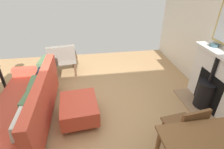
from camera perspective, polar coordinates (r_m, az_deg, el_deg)
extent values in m
cube|color=tan|center=(3.20, -9.09, -12.48)|extent=(5.00, 5.22, 0.01)
cube|color=#9E7A5B|center=(3.61, 25.52, -9.41)|extent=(0.33, 1.08, 0.03)
cube|color=silver|center=(3.52, 31.15, -2.45)|extent=(0.24, 1.14, 1.00)
cube|color=black|center=(3.53, 29.23, -4.64)|extent=(0.06, 0.61, 0.64)
cylinder|color=black|center=(3.55, 28.39, -5.79)|extent=(0.34, 0.34, 0.48)
cylinder|color=black|center=(3.42, 29.40, -2.36)|extent=(0.35, 0.35, 0.02)
cylinder|color=black|center=(3.31, 30.44, 1.19)|extent=(0.07, 0.07, 0.47)
cylinder|color=#334C56|center=(3.53, 30.48, 8.29)|extent=(0.16, 0.16, 0.04)
torus|color=#334C56|center=(3.52, 30.55, 8.55)|extent=(0.15, 0.15, 0.01)
cylinder|color=#B2B2B7|center=(4.00, -27.76, -5.31)|extent=(0.04, 0.04, 0.10)
cylinder|color=#B2B2B7|center=(3.81, -18.39, -4.84)|extent=(0.04, 0.04, 0.10)
cube|color=#D14C38|center=(3.15, -27.03, -10.63)|extent=(0.84, 1.94, 0.30)
cube|color=#D14C38|center=(2.85, -21.92, -5.15)|extent=(0.16, 1.93, 0.39)
cube|color=#D14C38|center=(3.75, -24.25, 1.13)|extent=(0.79, 0.13, 0.17)
cube|color=#4C6B47|center=(3.51, -21.18, 1.68)|extent=(0.16, 0.42, 0.41)
cube|color=black|center=(3.20, -22.26, -1.85)|extent=(0.15, 0.36, 0.37)
cube|color=#4C6B47|center=(2.87, -23.88, -5.66)|extent=(0.15, 0.41, 0.41)
cube|color=#4C6B47|center=(2.63, -25.32, -9.52)|extent=(0.20, 0.42, 0.42)
cube|color=beige|center=(2.37, -27.52, -15.49)|extent=(0.16, 0.39, 0.40)
cylinder|color=#B2B2B7|center=(3.30, -14.86, -10.53)|extent=(0.03, 0.03, 0.09)
cylinder|color=#B2B2B7|center=(2.89, -14.84, -17.69)|extent=(0.03, 0.03, 0.09)
cylinder|color=#B2B2B7|center=(3.29, -6.63, -9.60)|extent=(0.03, 0.03, 0.09)
cylinder|color=#B2B2B7|center=(2.89, -5.16, -16.62)|extent=(0.03, 0.03, 0.09)
cube|color=#D14C38|center=(2.96, -10.73, -10.86)|extent=(0.64, 0.74, 0.27)
cube|color=#4C3321|center=(4.62, -12.68, 4.35)|extent=(0.05, 0.05, 0.37)
cube|color=#4C3321|center=(4.62, -18.95, 3.42)|extent=(0.05, 0.05, 0.37)
cube|color=#4C3321|center=(4.19, -12.03, 1.64)|extent=(0.05, 0.05, 0.37)
cube|color=#4C3321|center=(4.20, -18.93, 0.63)|extent=(0.05, 0.05, 0.37)
cube|color=slate|center=(4.31, -16.03, 4.98)|extent=(0.67, 0.64, 0.08)
cube|color=slate|center=(3.99, -16.31, 6.45)|extent=(0.61, 0.21, 0.38)
cube|color=#4C3321|center=(4.28, -11.93, 6.68)|extent=(0.11, 0.53, 0.04)
cube|color=#4C3321|center=(4.29, -20.44, 5.42)|extent=(0.11, 0.53, 0.04)
cube|color=black|center=(3.87, -31.92, -2.48)|extent=(0.04, 0.04, 0.70)
cylinder|color=brown|center=(2.83, 21.82, -15.52)|extent=(0.04, 0.04, 0.43)
cylinder|color=brown|center=(2.68, 16.02, -17.39)|extent=(0.04, 0.04, 0.43)
cylinder|color=brown|center=(2.68, 25.90, -19.91)|extent=(0.04, 0.04, 0.43)
cube|color=brown|center=(2.51, 21.88, -15.30)|extent=(0.45, 0.45, 0.02)
cube|color=brown|center=(2.29, 25.31, -14.51)|extent=(0.36, 0.08, 0.37)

